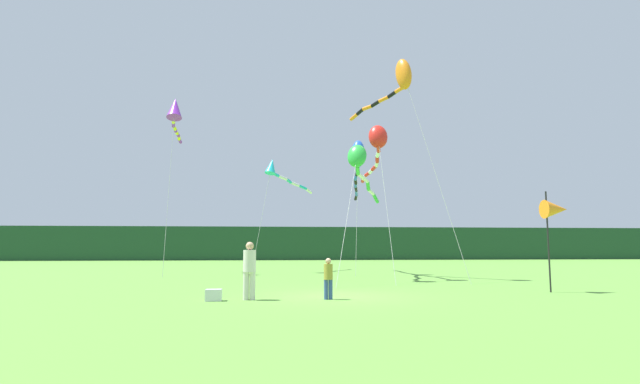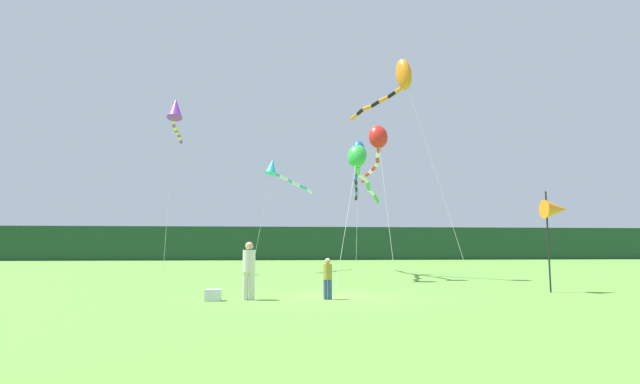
{
  "view_description": "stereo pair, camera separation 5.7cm",
  "coord_description": "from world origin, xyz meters",
  "px_view_note": "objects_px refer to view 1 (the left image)",
  "views": [
    {
      "loc": [
        -2.23,
        -16.42,
        1.66
      ],
      "look_at": [
        0.0,
        6.0,
        4.18
      ],
      "focal_mm": 27.39,
      "sensor_mm": 36.0,
      "label": 1
    },
    {
      "loc": [
        -2.17,
        -16.42,
        1.66
      ],
      "look_at": [
        0.0,
        6.0,
        4.18
      ],
      "focal_mm": 27.39,
      "sensor_mm": 36.0,
      "label": 2
    }
  ],
  "objects_px": {
    "person_child": "(328,276)",
    "kite_green": "(360,164)",
    "person_adult": "(249,267)",
    "kite_blue": "(358,159)",
    "cooler_box": "(214,295)",
    "kite_red": "(377,143)",
    "banner_flag_pole": "(555,210)",
    "kite_purple": "(175,111)",
    "kite_cyan": "(278,171)",
    "kite_orange": "(399,79)"
  },
  "relations": [
    {
      "from": "person_child",
      "to": "kite_green",
      "type": "height_order",
      "value": "kite_green"
    },
    {
      "from": "person_adult",
      "to": "kite_blue",
      "type": "bearing_deg",
      "value": 66.63
    },
    {
      "from": "cooler_box",
      "to": "kite_red",
      "type": "relative_size",
      "value": 0.06
    },
    {
      "from": "banner_flag_pole",
      "to": "kite_purple",
      "type": "bearing_deg",
      "value": 141.36
    },
    {
      "from": "cooler_box",
      "to": "kite_cyan",
      "type": "relative_size",
      "value": 0.07
    },
    {
      "from": "kite_cyan",
      "to": "kite_orange",
      "type": "relative_size",
      "value": 0.64
    },
    {
      "from": "person_adult",
      "to": "cooler_box",
      "type": "bearing_deg",
      "value": -171.61
    },
    {
      "from": "person_adult",
      "to": "kite_purple",
      "type": "relative_size",
      "value": 0.16
    },
    {
      "from": "kite_green",
      "to": "kite_orange",
      "type": "bearing_deg",
      "value": 9.59
    },
    {
      "from": "kite_blue",
      "to": "cooler_box",
      "type": "bearing_deg",
      "value": -116.75
    },
    {
      "from": "person_child",
      "to": "kite_red",
      "type": "distance_m",
      "value": 11.78
    },
    {
      "from": "kite_cyan",
      "to": "kite_blue",
      "type": "height_order",
      "value": "kite_blue"
    },
    {
      "from": "kite_purple",
      "to": "kite_red",
      "type": "height_order",
      "value": "kite_purple"
    },
    {
      "from": "person_child",
      "to": "kite_green",
      "type": "relative_size",
      "value": 0.14
    },
    {
      "from": "cooler_box",
      "to": "kite_red",
      "type": "bearing_deg",
      "value": 52.21
    },
    {
      "from": "kite_green",
      "to": "kite_blue",
      "type": "xyz_separation_m",
      "value": [
        0.86,
        5.28,
        1.2
      ]
    },
    {
      "from": "kite_green",
      "to": "kite_purple",
      "type": "distance_m",
      "value": 12.91
    },
    {
      "from": "person_adult",
      "to": "kite_green",
      "type": "xyz_separation_m",
      "value": [
        5.09,
        8.48,
        4.82
      ]
    },
    {
      "from": "kite_orange",
      "to": "kite_purple",
      "type": "height_order",
      "value": "kite_orange"
    },
    {
      "from": "kite_orange",
      "to": "cooler_box",
      "type": "bearing_deg",
      "value": -133.0
    },
    {
      "from": "kite_cyan",
      "to": "kite_red",
      "type": "xyz_separation_m",
      "value": [
        5.09,
        -7.62,
        0.42
      ]
    },
    {
      "from": "cooler_box",
      "to": "kite_red",
      "type": "distance_m",
      "value": 13.64
    },
    {
      "from": "cooler_box",
      "to": "kite_orange",
      "type": "distance_m",
      "value": 16.08
    },
    {
      "from": "person_adult",
      "to": "kite_blue",
      "type": "height_order",
      "value": "kite_blue"
    },
    {
      "from": "banner_flag_pole",
      "to": "kite_green",
      "type": "xyz_separation_m",
      "value": [
        -6.06,
        6.98,
        2.84
      ]
    },
    {
      "from": "cooler_box",
      "to": "kite_purple",
      "type": "relative_size",
      "value": 0.04
    },
    {
      "from": "person_adult",
      "to": "kite_blue",
      "type": "relative_size",
      "value": 0.22
    },
    {
      "from": "person_child",
      "to": "kite_orange",
      "type": "xyz_separation_m",
      "value": [
        4.86,
        8.95,
        9.77
      ]
    },
    {
      "from": "person_child",
      "to": "kite_red",
      "type": "relative_size",
      "value": 0.15
    },
    {
      "from": "kite_blue",
      "to": "kite_purple",
      "type": "bearing_deg",
      "value": 175.17
    },
    {
      "from": "person_child",
      "to": "kite_cyan",
      "type": "xyz_separation_m",
      "value": [
        -1.43,
        16.85,
        5.93
      ]
    },
    {
      "from": "banner_flag_pole",
      "to": "kite_green",
      "type": "height_order",
      "value": "kite_green"
    },
    {
      "from": "kite_purple",
      "to": "kite_red",
      "type": "distance_m",
      "value": 13.15
    },
    {
      "from": "person_adult",
      "to": "kite_orange",
      "type": "relative_size",
      "value": 0.16
    },
    {
      "from": "kite_red",
      "to": "kite_cyan",
      "type": "bearing_deg",
      "value": 123.71
    },
    {
      "from": "kite_orange",
      "to": "kite_cyan",
      "type": "bearing_deg",
      "value": 128.53
    },
    {
      "from": "person_adult",
      "to": "kite_orange",
      "type": "distance_m",
      "value": 14.92
    },
    {
      "from": "person_adult",
      "to": "cooler_box",
      "type": "relative_size",
      "value": 3.69
    },
    {
      "from": "kite_orange",
      "to": "kite_green",
      "type": "height_order",
      "value": "kite_orange"
    },
    {
      "from": "kite_purple",
      "to": "kite_red",
      "type": "bearing_deg",
      "value": -25.85
    },
    {
      "from": "person_child",
      "to": "kite_cyan",
      "type": "relative_size",
      "value": 0.17
    },
    {
      "from": "kite_cyan",
      "to": "kite_purple",
      "type": "xyz_separation_m",
      "value": [
        -6.44,
        -2.04,
        3.41
      ]
    },
    {
      "from": "kite_purple",
      "to": "banner_flag_pole",
      "type": "bearing_deg",
      "value": -38.64
    },
    {
      "from": "kite_purple",
      "to": "person_adult",
      "type": "bearing_deg",
      "value": -69.91
    },
    {
      "from": "banner_flag_pole",
      "to": "kite_orange",
      "type": "relative_size",
      "value": 0.32
    },
    {
      "from": "banner_flag_pole",
      "to": "kite_red",
      "type": "distance_m",
      "value": 10.01
    },
    {
      "from": "kite_cyan",
      "to": "kite_green",
      "type": "relative_size",
      "value": 0.78
    },
    {
      "from": "person_child",
      "to": "cooler_box",
      "type": "xyz_separation_m",
      "value": [
        -3.55,
        -0.07,
        -0.54
      ]
    },
    {
      "from": "kite_purple",
      "to": "person_child",
      "type": "bearing_deg",
      "value": -62.03
    },
    {
      "from": "kite_green",
      "to": "banner_flag_pole",
      "type": "bearing_deg",
      "value": -49.03
    }
  ]
}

